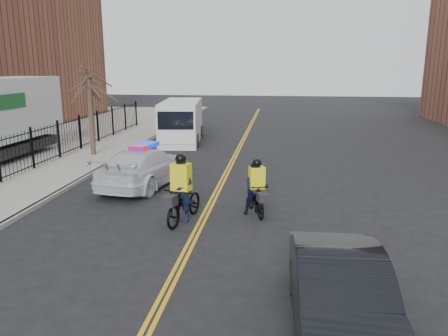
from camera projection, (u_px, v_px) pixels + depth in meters
name	position (u px, v px, depth m)	size (l,w,h in m)	color
ground	(197.00, 231.00, 13.11)	(120.00, 120.00, 0.00)	black
center_line_left	(227.00, 169.00, 20.84)	(0.10, 60.00, 0.01)	gold
center_line_right	(230.00, 169.00, 20.82)	(0.10, 60.00, 0.01)	gold
sidewalk	(79.00, 164.00, 21.74)	(3.00, 60.00, 0.15)	gray
curb	(108.00, 164.00, 21.55)	(0.20, 60.00, 0.15)	gray
iron_fence	(49.00, 145.00, 21.71)	(0.12, 28.00, 2.00)	black
street_tree	(89.00, 91.00, 22.88)	(3.20, 3.20, 4.80)	#34271E
police_cruiser	(145.00, 166.00, 17.96)	(3.10, 5.72, 1.73)	silver
dark_sedan	(341.00, 297.00, 7.87)	(1.65, 4.73, 1.56)	black
cargo_van	(181.00, 122.00, 27.95)	(2.98, 6.49, 2.63)	silver
cyclist_near	(181.00, 198.00, 13.76)	(1.29, 2.38, 2.21)	black
cyclist_far	(257.00, 193.00, 14.42)	(1.13, 1.95, 1.90)	black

